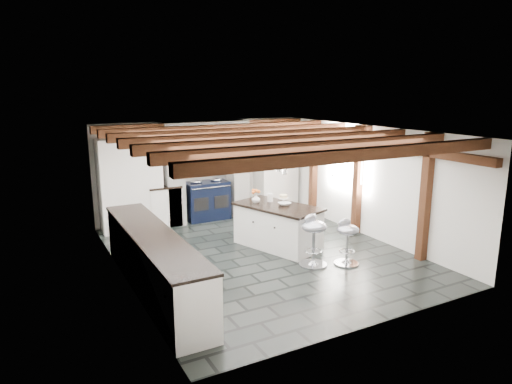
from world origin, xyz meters
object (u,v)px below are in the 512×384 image
range_cooker (207,200)px  kitchen_island (277,226)px  bar_stool_far (313,234)px  bar_stool_near (347,237)px

range_cooker → kitchen_island: bearing=-79.1°
kitchen_island → bar_stool_far: 1.13m
kitchen_island → range_cooker: bearing=81.6°
kitchen_island → bar_stool_far: (0.05, -1.12, 0.14)m
range_cooker → bar_stool_near: size_ratio=1.23×
range_cooker → kitchen_island: 2.51m
kitchen_island → bar_stool_far: bearing=-107.0°
bar_stool_near → range_cooker: bearing=103.5°
range_cooker → bar_stool_near: 3.97m
kitchen_island → bar_stool_near: bearing=-85.4°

